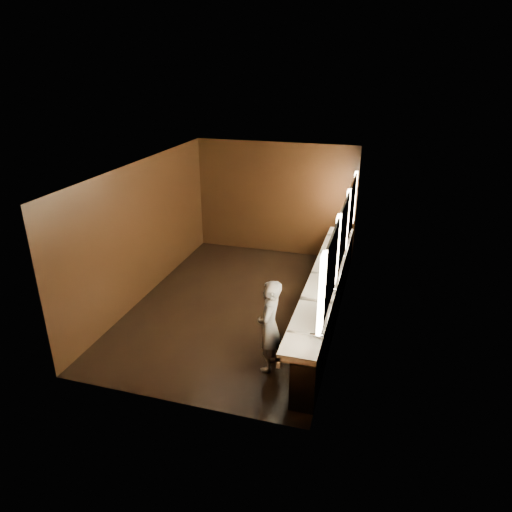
{
  "coord_description": "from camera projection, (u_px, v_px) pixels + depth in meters",
  "views": [
    {
      "loc": [
        2.63,
        -7.71,
        4.55
      ],
      "look_at": [
        0.38,
        0.0,
        1.12
      ],
      "focal_mm": 32.0,
      "sensor_mm": 36.0,
      "label": 1
    }
  ],
  "objects": [
    {
      "name": "wall_right",
      "position": [
        342.0,
        252.0,
        8.2
      ],
      "size": [
        0.02,
        6.0,
        2.8
      ],
      "primitive_type": "cube",
      "color": "black",
      "rests_on": "floor"
    },
    {
      "name": "wall_back",
      "position": [
        275.0,
        199.0,
        11.37
      ],
      "size": [
        4.0,
        0.02,
        2.8
      ],
      "primitive_type": "cube",
      "color": "black",
      "rests_on": "floor"
    },
    {
      "name": "floor",
      "position": [
        238.0,
        305.0,
        9.27
      ],
      "size": [
        6.0,
        6.0,
        0.0
      ],
      "primitive_type": "plane",
      "color": "black",
      "rests_on": "ground"
    },
    {
      "name": "person",
      "position": [
        269.0,
        326.0,
        7.08
      ],
      "size": [
        0.37,
        0.56,
        1.54
      ],
      "primitive_type": "imported",
      "rotation": [
        0.0,
        0.0,
        -1.58
      ],
      "color": "#88A3CB",
      "rests_on": "floor"
    },
    {
      "name": "sink_counter",
      "position": [
        328.0,
        295.0,
        8.61
      ],
      "size": [
        0.55,
        5.4,
        1.01
      ],
      "color": "black",
      "rests_on": "floor"
    },
    {
      "name": "wall_left",
      "position": [
        143.0,
        230.0,
        9.23
      ],
      "size": [
        0.02,
        6.0,
        2.8
      ],
      "primitive_type": "cube",
      "color": "black",
      "rests_on": "floor"
    },
    {
      "name": "mirror_band",
      "position": [
        343.0,
        233.0,
        8.07
      ],
      "size": [
        0.06,
        5.03,
        1.15
      ],
      "color": "#FFE5B3",
      "rests_on": "wall_right"
    },
    {
      "name": "wall_front",
      "position": [
        166.0,
        318.0,
        6.07
      ],
      "size": [
        4.0,
        0.02,
        2.8
      ],
      "primitive_type": "cube",
      "color": "black",
      "rests_on": "floor"
    },
    {
      "name": "trash_bin",
      "position": [
        310.0,
        319.0,
        8.17
      ],
      "size": [
        0.47,
        0.47,
        0.6
      ],
      "primitive_type": "cylinder",
      "rotation": [
        0.0,
        0.0,
        -0.27
      ],
      "color": "black",
      "rests_on": "floor"
    },
    {
      "name": "ceiling",
      "position": [
        236.0,
        168.0,
        8.17
      ],
      "size": [
        4.0,
        6.0,
        0.02
      ],
      "primitive_type": "cube",
      "color": "#2D2D2B",
      "rests_on": "wall_back"
    }
  ]
}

